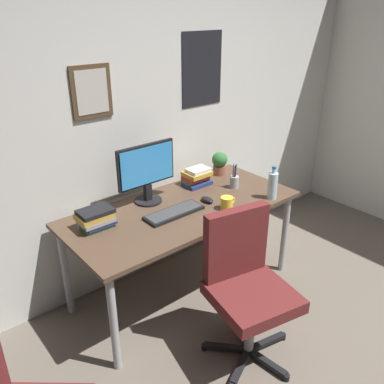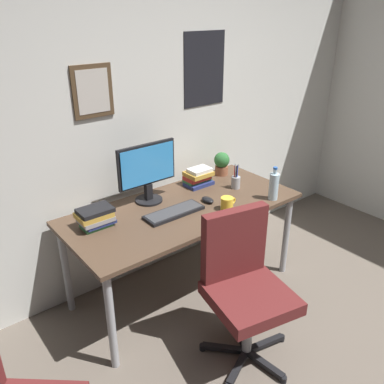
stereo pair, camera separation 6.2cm
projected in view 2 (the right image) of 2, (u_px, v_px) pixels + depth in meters
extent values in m
cube|color=silver|center=(165.00, 110.00, 3.06)|extent=(4.40, 0.08, 2.60)
cube|color=#4C3823|center=(92.00, 91.00, 2.60)|extent=(0.28, 0.02, 0.34)
cube|color=beige|center=(93.00, 91.00, 2.59)|extent=(0.22, 0.00, 0.28)
cube|color=black|center=(204.00, 69.00, 3.12)|extent=(0.40, 0.01, 0.56)
cube|color=#4C3828|center=(183.00, 208.00, 2.87)|extent=(1.70, 0.78, 0.03)
cylinder|color=#9EA0A5|center=(111.00, 322.00, 2.35)|extent=(0.05, 0.05, 0.69)
cylinder|color=#9EA0A5|center=(286.00, 235.00, 3.24)|extent=(0.05, 0.05, 0.69)
cylinder|color=#9EA0A5|center=(66.00, 269.00, 2.81)|extent=(0.05, 0.05, 0.69)
cylinder|color=#9EA0A5|center=(230.00, 206.00, 3.70)|extent=(0.05, 0.05, 0.69)
cube|color=#591E1E|center=(250.00, 298.00, 2.37)|extent=(0.55, 0.55, 0.08)
cube|color=#591E1E|center=(234.00, 243.00, 2.42)|extent=(0.43, 0.16, 0.45)
cylinder|color=#9EA0A5|center=(248.00, 330.00, 2.47)|extent=(0.07, 0.07, 0.42)
cube|color=black|center=(264.00, 343.00, 2.60)|extent=(0.28, 0.10, 0.03)
cylinder|color=black|center=(282.00, 338.00, 2.67)|extent=(0.05, 0.05, 0.04)
cube|color=black|center=(241.00, 335.00, 2.67)|extent=(0.18, 0.26, 0.03)
cylinder|color=black|center=(235.00, 322.00, 2.81)|extent=(0.05, 0.05, 0.04)
cube|color=black|center=(224.00, 348.00, 2.57)|extent=(0.22, 0.24, 0.03)
cylinder|color=black|center=(202.00, 347.00, 2.60)|extent=(0.05, 0.05, 0.04)
cube|color=black|center=(238.00, 367.00, 2.44)|extent=(0.27, 0.15, 0.03)
cube|color=black|center=(264.00, 364.00, 2.46)|extent=(0.07, 0.28, 0.03)
cylinder|color=black|center=(283.00, 379.00, 2.37)|extent=(0.05, 0.05, 0.04)
cylinder|color=black|center=(149.00, 200.00, 2.95)|extent=(0.20, 0.20, 0.01)
cube|color=black|center=(148.00, 192.00, 2.92)|extent=(0.05, 0.04, 0.12)
cube|color=black|center=(147.00, 164.00, 2.83)|extent=(0.46, 0.02, 0.30)
cube|color=#338CD8|center=(148.00, 165.00, 2.82)|extent=(0.43, 0.00, 0.27)
cube|color=black|center=(174.00, 213.00, 2.76)|extent=(0.43, 0.15, 0.02)
cube|color=#38383A|center=(174.00, 211.00, 2.75)|extent=(0.41, 0.13, 0.00)
ellipsoid|color=black|center=(208.00, 200.00, 2.92)|extent=(0.06, 0.11, 0.04)
cylinder|color=silver|center=(274.00, 187.00, 2.94)|extent=(0.07, 0.07, 0.20)
cylinder|color=silver|center=(275.00, 171.00, 2.89)|extent=(0.03, 0.03, 0.04)
cylinder|color=#2659B2|center=(275.00, 168.00, 2.88)|extent=(0.03, 0.03, 0.01)
cylinder|color=yellow|center=(227.00, 204.00, 2.81)|extent=(0.09, 0.09, 0.09)
torus|color=yellow|center=(233.00, 201.00, 2.84)|extent=(0.05, 0.01, 0.05)
cylinder|color=brown|center=(221.00, 170.00, 3.40)|extent=(0.11, 0.11, 0.07)
sphere|color=#2D6B33|center=(222.00, 160.00, 3.36)|extent=(0.13, 0.13, 0.13)
ellipsoid|color=#287A38|center=(217.00, 158.00, 3.35)|extent=(0.07, 0.08, 0.02)
ellipsoid|color=#287A38|center=(222.00, 157.00, 3.39)|extent=(0.07, 0.08, 0.02)
ellipsoid|color=#287A38|center=(222.00, 159.00, 3.31)|extent=(0.08, 0.07, 0.02)
cylinder|color=#9EA0A5|center=(236.00, 182.00, 3.14)|extent=(0.07, 0.07, 0.09)
cylinder|color=#263FBF|center=(237.00, 173.00, 3.10)|extent=(0.01, 0.01, 0.13)
cylinder|color=red|center=(235.00, 173.00, 3.11)|extent=(0.01, 0.01, 0.13)
cylinder|color=black|center=(236.00, 174.00, 3.09)|extent=(0.01, 0.01, 0.13)
cylinder|color=#9EA0A5|center=(237.00, 172.00, 3.11)|extent=(0.01, 0.03, 0.14)
cylinder|color=#9EA0A5|center=(236.00, 173.00, 3.10)|extent=(0.01, 0.02, 0.14)
cube|color=#33723F|center=(96.00, 225.00, 2.60)|extent=(0.18, 0.12, 0.02)
cube|color=navy|center=(99.00, 222.00, 2.59)|extent=(0.20, 0.12, 0.02)
cube|color=gray|center=(96.00, 219.00, 2.58)|extent=(0.21, 0.15, 0.03)
cube|color=gold|center=(94.00, 215.00, 2.57)|extent=(0.21, 0.16, 0.03)
cube|color=black|center=(95.00, 210.00, 2.56)|extent=(0.21, 0.15, 0.03)
cube|color=navy|center=(199.00, 184.00, 3.20)|extent=(0.22, 0.14, 0.03)
cube|color=#33723F|center=(197.00, 180.00, 3.21)|extent=(0.21, 0.12, 0.02)
cube|color=#B22D28|center=(197.00, 178.00, 3.19)|extent=(0.19, 0.14, 0.03)
cube|color=gold|center=(198.00, 174.00, 3.18)|extent=(0.20, 0.16, 0.03)
cube|color=silver|center=(200.00, 170.00, 3.17)|extent=(0.17, 0.13, 0.03)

